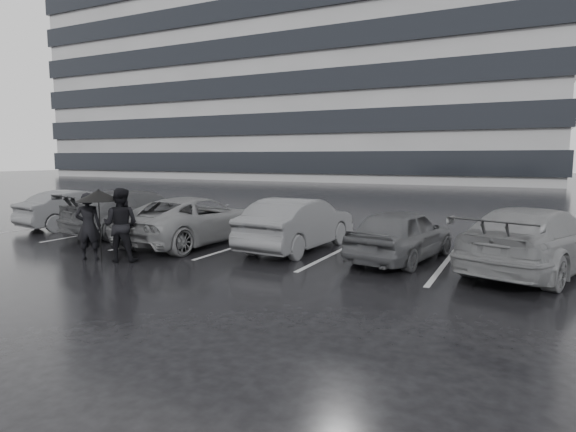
% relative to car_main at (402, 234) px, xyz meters
% --- Properties ---
extents(ground, '(160.00, 160.00, 0.00)m').
position_rel_car_main_xyz_m(ground, '(-2.37, -2.27, -0.64)').
color(ground, black).
rests_on(ground, ground).
extents(office_building, '(61.00, 26.00, 29.00)m').
position_rel_car_main_xyz_m(office_building, '(-24.37, 45.73, 13.70)').
color(office_building, gray).
rests_on(office_building, ground).
extents(car_main, '(2.16, 3.99, 1.29)m').
position_rel_car_main_xyz_m(car_main, '(0.00, 0.00, 0.00)').
color(car_main, black).
rests_on(car_main, ground).
extents(car_west_a, '(1.75, 4.37, 1.41)m').
position_rel_car_main_xyz_m(car_west_a, '(-2.87, 0.17, 0.06)').
color(car_west_a, '#313133').
rests_on(car_west_a, ground).
extents(car_west_b, '(2.57, 5.06, 1.37)m').
position_rel_car_main_xyz_m(car_west_b, '(-5.99, -0.28, 0.04)').
color(car_west_b, '#4B4B4E').
rests_on(car_west_b, ground).
extents(car_west_c, '(3.37, 5.36, 1.45)m').
position_rel_car_main_xyz_m(car_west_c, '(-8.70, 0.35, 0.08)').
color(car_west_c, black).
rests_on(car_west_c, ground).
extents(car_west_d, '(2.09, 4.24, 1.34)m').
position_rel_car_main_xyz_m(car_west_d, '(-11.80, 0.51, 0.02)').
color(car_west_d, '#313133').
rests_on(car_west_d, ground).
extents(car_east, '(3.47, 5.33, 1.43)m').
position_rel_car_main_xyz_m(car_east, '(2.89, 0.09, 0.07)').
color(car_east, '#4B4B4E').
rests_on(car_east, ground).
extents(pedestrian_left, '(0.73, 0.66, 1.66)m').
position_rel_car_main_xyz_m(pedestrian_left, '(-6.90, -3.32, 0.19)').
color(pedestrian_left, black).
rests_on(pedestrian_left, ground).
extents(pedestrian_right, '(1.05, 0.94, 1.78)m').
position_rel_car_main_xyz_m(pedestrian_right, '(-6.06, -3.10, 0.25)').
color(pedestrian_right, black).
rests_on(pedestrian_right, ground).
extents(umbrella, '(1.04, 1.04, 1.76)m').
position_rel_car_main_xyz_m(umbrella, '(-6.53, -3.30, 0.96)').
color(umbrella, black).
rests_on(umbrella, ground).
extents(stall_stripes, '(19.72, 5.00, 0.00)m').
position_rel_car_main_xyz_m(stall_stripes, '(-3.17, 0.23, -0.64)').
color(stall_stripes, '#9F9FA1').
rests_on(stall_stripes, ground).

